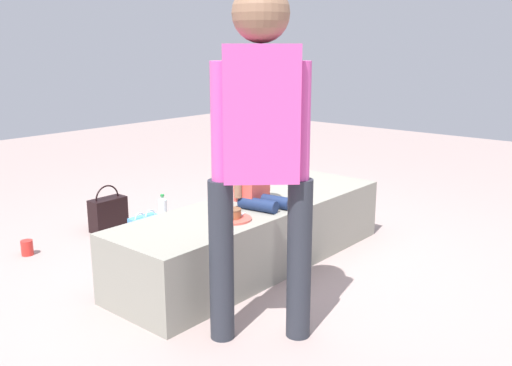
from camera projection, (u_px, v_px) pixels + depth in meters
ground_plane at (256, 264)px, 3.59m from camera, size 12.00×12.00×0.00m
concrete_ledge at (256, 234)px, 3.54m from camera, size 2.02×0.59×0.40m
child_seated at (255, 172)px, 3.39m from camera, size 0.28×0.33×0.48m
adult_standing at (261, 136)px, 2.46m from camera, size 0.37×0.38×1.62m
cake_plate at (232, 216)px, 3.16m from camera, size 0.22×0.22×0.07m
gift_bag at (146, 241)px, 3.51m from camera, size 0.19×0.11×0.37m
railing_post at (275, 145)px, 5.20m from camera, size 0.36×0.36×1.22m
water_bottle_near_gift at (163, 207)px, 4.51m from camera, size 0.07×0.07×0.20m
party_cup_red at (27, 248)px, 3.73m from camera, size 0.08×0.08×0.10m
handbag_black_leather at (108, 213)px, 4.22m from camera, size 0.28×0.13×0.35m
handbag_brown_canvas at (237, 204)px, 4.48m from camera, size 0.32×0.14×0.35m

